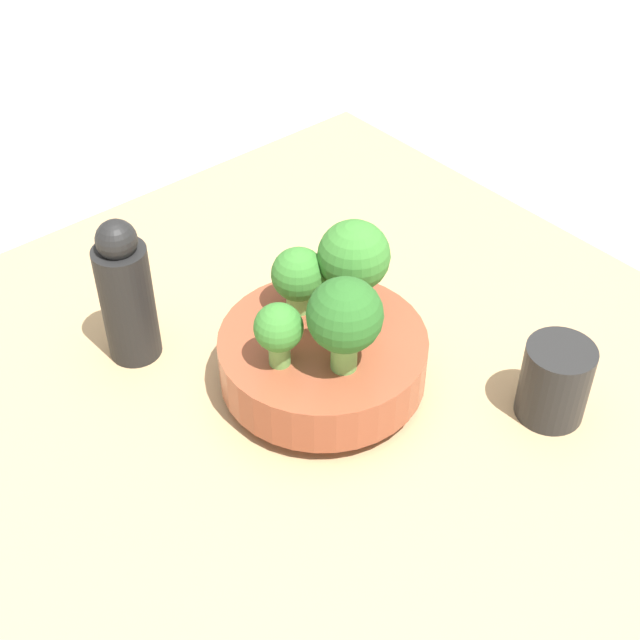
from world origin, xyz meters
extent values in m
plane|color=beige|center=(0.00, 0.00, 0.00)|extent=(6.00, 6.00, 0.00)
cube|color=tan|center=(0.00, 0.00, 0.02)|extent=(0.83, 0.86, 0.05)
cylinder|color=brown|center=(0.00, -0.03, 0.06)|extent=(0.09, 0.09, 0.01)
cylinder|color=brown|center=(0.00, -0.03, 0.09)|extent=(0.20, 0.20, 0.05)
cylinder|color=#609347|center=(0.02, -0.08, 0.13)|extent=(0.02, 0.02, 0.04)
sphere|color=#387A2D|center=(0.02, -0.08, 0.17)|extent=(0.07, 0.07, 0.07)
cylinder|color=#6BA34C|center=(-0.04, -0.02, 0.13)|extent=(0.02, 0.02, 0.04)
sphere|color=#286023|center=(-0.04, -0.02, 0.17)|extent=(0.07, 0.07, 0.07)
cylinder|color=#6BA34C|center=(0.00, 0.02, 0.13)|extent=(0.02, 0.02, 0.03)
sphere|color=#387A2D|center=(0.00, 0.02, 0.15)|extent=(0.05, 0.05, 0.05)
cylinder|color=#7AB256|center=(0.05, -0.04, 0.12)|extent=(0.03, 0.03, 0.02)
sphere|color=#387A2D|center=(0.05, -0.04, 0.15)|extent=(0.05, 0.05, 0.05)
cylinder|color=#6BA34C|center=(0.04, -0.07, 0.12)|extent=(0.02, 0.02, 0.02)
cone|color=#84AD47|center=(0.04, -0.07, 0.16)|extent=(0.05, 0.05, 0.05)
cylinder|color=black|center=(-0.17, -0.17, 0.09)|extent=(0.07, 0.07, 0.08)
cylinder|color=black|center=(0.16, 0.08, 0.11)|extent=(0.05, 0.05, 0.13)
sphere|color=black|center=(0.16, 0.08, 0.19)|extent=(0.04, 0.04, 0.04)
camera|label=1|loc=(-0.48, 0.38, 0.67)|focal=50.00mm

